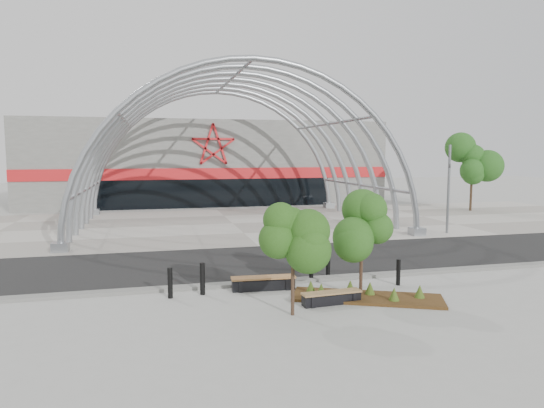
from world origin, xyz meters
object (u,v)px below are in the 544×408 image
Objects in this scene: signal_pole at (449,188)px; bench_1 at (332,298)px; street_tree_0 at (293,235)px; bench_0 at (263,283)px; street_tree_1 at (362,227)px; bollard_2 at (311,267)px.

signal_pole is 16.78m from bench_1.
street_tree_0 reaches higher than bench_0.
street_tree_1 is (2.85, 1.28, -0.05)m from street_tree_0.
street_tree_0 is at bearing -116.46° from bollard_2.
signal_pole is 15.26m from street_tree_1.
street_tree_1 is at bearing 24.19° from street_tree_0.
street_tree_0 is at bearing -155.81° from street_tree_1.
signal_pole is 1.61× the size of street_tree_1.
street_tree_0 is 3.12m from street_tree_1.
bollard_2 is (1.85, 3.72, -1.98)m from street_tree_0.
street_tree_1 is at bearing -27.67° from bench_0.
bench_0 is (-13.78, -9.27, -2.62)m from signal_pole.
bench_0 is (-0.26, 2.91, -2.26)m from street_tree_0.
bench_1 is (1.55, 0.72, -2.29)m from street_tree_0.
signal_pole is 5.19× the size of bollard_2.
signal_pole reaches higher than bench_0.
bollard_2 is (-11.67, -8.46, -2.33)m from signal_pole.
street_tree_0 reaches higher than bollard_2.
street_tree_1 is at bearing 23.46° from bench_1.
signal_pole is at bearing 35.92° from bollard_2.
street_tree_1 is (-10.68, -10.90, -0.41)m from signal_pole.
bench_0 is at bearing 129.62° from bench_1.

